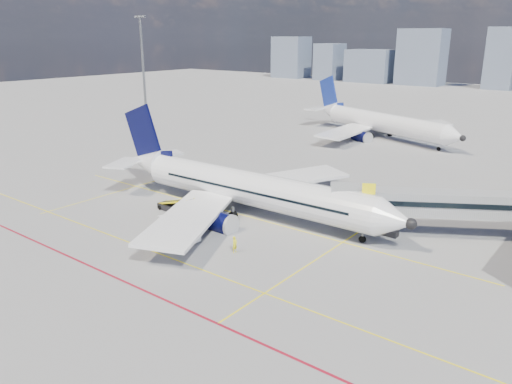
% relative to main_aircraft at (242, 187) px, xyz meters
% --- Properties ---
extents(ground, '(420.00, 420.00, 0.00)m').
position_rel_main_aircraft_xyz_m(ground, '(0.68, -8.96, -3.22)').
color(ground, gray).
rests_on(ground, ground).
extents(apron_markings, '(90.00, 35.12, 0.01)m').
position_rel_main_aircraft_xyz_m(apron_markings, '(0.10, -12.87, -3.21)').
color(apron_markings, '#FFEC0D').
rests_on(apron_markings, ground).
extents(jet_bridge, '(23.55, 15.78, 6.30)m').
position_rel_main_aircraft_xyz_m(jet_bridge, '(24.19, 7.95, 0.53)').
color(jet_bridge, '#979A9F').
rests_on(jet_bridge, ground).
extents(floodlight_mast_nw, '(3.20, 0.61, 25.45)m').
position_rel_main_aircraft_xyz_m(floodlight_mast_nw, '(-54.32, 31.04, 10.37)').
color(floodlight_mast_nw, slate).
rests_on(floodlight_mast_nw, ground).
extents(main_aircraft, '(43.29, 37.72, 12.61)m').
position_rel_main_aircraft_xyz_m(main_aircraft, '(0.00, 0.00, 0.00)').
color(main_aircraft, white).
rests_on(main_aircraft, ground).
extents(second_aircraft, '(41.16, 34.89, 12.52)m').
position_rel_main_aircraft_xyz_m(second_aircraft, '(-7.28, 55.93, 0.00)').
color(second_aircraft, white).
rests_on(second_aircraft, ground).
extents(baggage_tug, '(2.44, 1.58, 1.63)m').
position_rel_main_aircraft_xyz_m(baggage_tug, '(1.39, -10.81, -2.44)').
color(baggage_tug, white).
rests_on(baggage_tug, ground).
extents(cargo_dolly, '(3.84, 2.61, 1.93)m').
position_rel_main_aircraft_xyz_m(cargo_dolly, '(-1.40, -10.80, -2.16)').
color(cargo_dolly, black).
rests_on(cargo_dolly, ground).
extents(belt_loader, '(6.13, 2.04, 2.47)m').
position_rel_main_aircraft_xyz_m(belt_loader, '(-6.87, -5.32, -2.58)').
color(belt_loader, black).
rests_on(belt_loader, ground).
extents(ramp_worker, '(0.42, 0.64, 1.75)m').
position_rel_main_aircraft_xyz_m(ramp_worker, '(7.22, -10.03, -2.34)').
color(ramp_worker, '#FFF61A').
rests_on(ramp_worker, ground).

